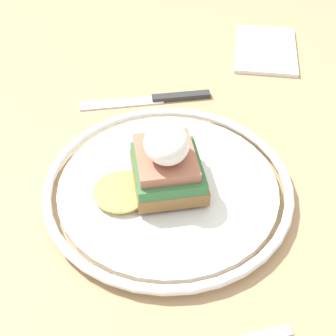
{
  "coord_description": "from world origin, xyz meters",
  "views": [
    {
      "loc": [
        -0.37,
        0.1,
        1.12
      ],
      "look_at": [
        -0.03,
        0.04,
        0.78
      ],
      "focal_mm": 50.0,
      "sensor_mm": 36.0,
      "label": 1
    }
  ],
  "objects_px": {
    "napkin": "(266,50)",
    "plate": "(168,186)",
    "sandwich": "(165,163)",
    "knife": "(158,99)"
  },
  "relations": [
    {
      "from": "sandwich",
      "to": "napkin",
      "type": "distance_m",
      "value": 0.34
    },
    {
      "from": "plate",
      "to": "napkin",
      "type": "distance_m",
      "value": 0.33
    },
    {
      "from": "sandwich",
      "to": "knife",
      "type": "distance_m",
      "value": 0.17
    },
    {
      "from": "sandwich",
      "to": "napkin",
      "type": "height_order",
      "value": "sandwich"
    },
    {
      "from": "sandwich",
      "to": "knife",
      "type": "relative_size",
      "value": 0.65
    },
    {
      "from": "plate",
      "to": "sandwich",
      "type": "height_order",
      "value": "sandwich"
    },
    {
      "from": "sandwich",
      "to": "napkin",
      "type": "xyz_separation_m",
      "value": [
        0.27,
        -0.2,
        -0.04
      ]
    },
    {
      "from": "sandwich",
      "to": "napkin",
      "type": "relative_size",
      "value": 0.84
    },
    {
      "from": "napkin",
      "to": "plate",
      "type": "bearing_deg",
      "value": 143.83
    },
    {
      "from": "plate",
      "to": "knife",
      "type": "relative_size",
      "value": 1.49
    }
  ]
}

